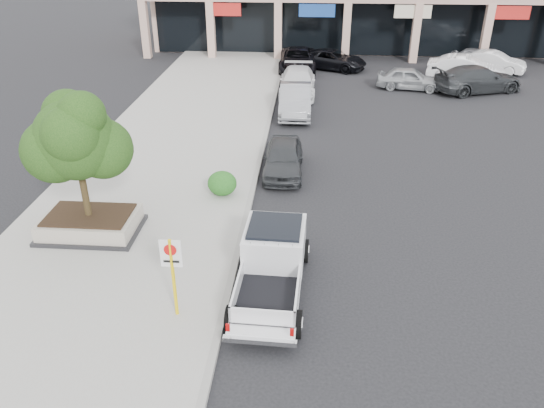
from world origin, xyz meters
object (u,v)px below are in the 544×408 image
at_px(planter_tree, 81,138).
at_px(lot_car_f, 493,62).
at_px(planter, 90,223).
at_px(lot_car_b, 466,69).
at_px(lot_car_a, 409,78).
at_px(curb_car_d, 298,60).
at_px(curb_car_c, 298,82).
at_px(lot_car_e, 479,58).
at_px(no_parking_sign, 172,267).
at_px(pickup_truck, 271,268).
at_px(lot_car_d, 332,60).
at_px(curb_car_b, 295,100).
at_px(lot_car_c, 478,79).
at_px(curb_car_a, 284,158).

bearing_deg(planter_tree, lot_car_f, 49.84).
height_order(planter, lot_car_b, lot_car_b).
bearing_deg(lot_car_a, curb_car_d, 69.28).
height_order(curb_car_d, lot_car_a, curb_car_d).
bearing_deg(curb_car_c, lot_car_e, 30.69).
height_order(planter, lot_car_e, lot_car_e).
bearing_deg(lot_car_b, curb_car_d, 95.29).
height_order(curb_car_c, curb_car_d, curb_car_d).
bearing_deg(lot_car_b, no_parking_sign, 166.78).
height_order(pickup_truck, curb_car_d, pickup_truck).
height_order(curb_car_c, lot_car_d, curb_car_c).
bearing_deg(curb_car_b, lot_car_e, 40.80).
relative_size(lot_car_b, lot_car_d, 1.02).
xyz_separation_m(planter, lot_car_d, (8.56, 23.21, 0.19)).
bearing_deg(lot_car_d, lot_car_c, -97.57).
bearing_deg(curb_car_a, no_parking_sign, -104.57).
height_order(curb_car_b, lot_car_c, lot_car_c).
relative_size(lot_car_d, lot_car_f, 1.14).
bearing_deg(lot_car_f, no_parking_sign, 176.57).
distance_m(curb_car_a, lot_car_b, 18.77).
bearing_deg(lot_car_f, lot_car_c, -178.36).
xyz_separation_m(curb_car_b, lot_car_e, (12.74, 11.46, -0.11)).
relative_size(curb_car_a, curb_car_c, 0.77).
bearing_deg(lot_car_c, pickup_truck, 131.73).
distance_m(pickup_truck, lot_car_a, 22.16).
bearing_deg(lot_car_d, no_parking_sign, -167.42).
distance_m(no_parking_sign, pickup_truck, 2.86).
xyz_separation_m(pickup_truck, curb_car_c, (0.10, 19.44, -0.07)).
distance_m(pickup_truck, curb_car_b, 15.70).
height_order(lot_car_d, lot_car_f, lot_car_f).
bearing_deg(lot_car_b, curb_car_c, 124.64).
height_order(lot_car_d, lot_car_e, lot_car_e).
xyz_separation_m(no_parking_sign, curb_car_b, (2.50, 17.04, -0.85)).
xyz_separation_m(lot_car_c, lot_car_d, (-8.69, 5.03, -0.13)).
relative_size(lot_car_d, lot_car_e, 1.22).
xyz_separation_m(no_parking_sign, pickup_truck, (2.39, 1.33, -0.81)).
bearing_deg(no_parking_sign, lot_car_a, 67.26).
relative_size(pickup_truck, lot_car_c, 0.95).
bearing_deg(planter_tree, lot_car_e, 52.26).
relative_size(pickup_truck, curb_car_b, 1.10).
relative_size(planter, curb_car_b, 0.67).
height_order(no_parking_sign, pickup_truck, no_parking_sign).
height_order(lot_car_b, lot_car_c, lot_car_b).
bearing_deg(curb_car_d, lot_car_f, 2.08).
height_order(planter, lot_car_d, lot_car_d).
bearing_deg(curb_car_b, no_parking_sign, -99.50).
bearing_deg(lot_car_a, lot_car_d, 54.05).
xyz_separation_m(planter_tree, lot_car_e, (18.92, 24.44, -2.75)).
height_order(curb_car_d, lot_car_b, lot_car_b).
relative_size(planter_tree, no_parking_sign, 1.74).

